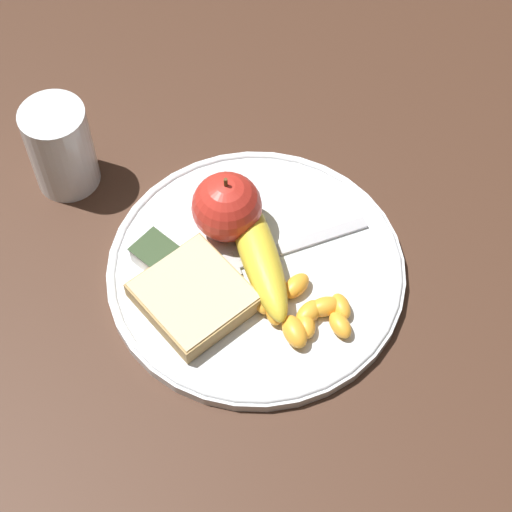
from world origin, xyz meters
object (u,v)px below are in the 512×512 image
at_px(juice_glass, 61,149).
at_px(bread_slice, 194,296).
at_px(fork, 258,257).
at_px(banana, 256,246).
at_px(jam_packet, 157,256).
at_px(apple, 227,207).
at_px(plate, 256,269).

distance_m(juice_glass, bread_slice, 0.21).
bearing_deg(fork, juice_glass, -49.69).
relative_size(banana, fork, 0.87).
xyz_separation_m(fork, jam_packet, (-0.07, -0.07, 0.01)).
distance_m(banana, jam_packet, 0.09).
xyz_separation_m(apple, fork, (0.05, -0.01, -0.03)).
bearing_deg(plate, jam_packet, -142.48).
distance_m(plate, apple, 0.07).
distance_m(bread_slice, fork, 0.08).
bearing_deg(bread_slice, jam_packet, 170.52).
height_order(plate, jam_packet, jam_packet).
bearing_deg(jam_packet, juice_glass, 173.32).
height_order(juice_glass, banana, juice_glass).
bearing_deg(juice_glass, fork, 12.52).
bearing_deg(jam_packet, bread_slice, -9.48).
xyz_separation_m(plate, apple, (-0.05, 0.02, 0.04)).
xyz_separation_m(apple, jam_packet, (-0.02, -0.07, -0.02)).
relative_size(fork, jam_packet, 4.23).
bearing_deg(bread_slice, fork, 80.65).
bearing_deg(banana, fork, -16.85).
distance_m(apple, fork, 0.06).
distance_m(fork, jam_packet, 0.10).
bearing_deg(jam_packet, banana, 44.85).
relative_size(juice_glass, bread_slice, 0.93).
height_order(plate, fork, fork).
height_order(apple, bread_slice, apple).
height_order(plate, juice_glass, juice_glass).
xyz_separation_m(bread_slice, jam_packet, (-0.06, 0.01, -0.00)).
xyz_separation_m(plate, jam_packet, (-0.07, -0.06, 0.01)).
height_order(plate, bread_slice, bread_slice).
distance_m(banana, fork, 0.02).
height_order(plate, apple, apple).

